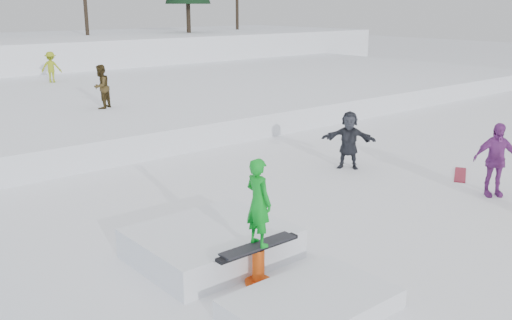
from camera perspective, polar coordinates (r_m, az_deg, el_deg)
ground at (r=11.10m, az=4.71°, el=-8.03°), size 120.00×120.00×0.00m
snow_midrise at (r=24.62m, az=-22.47°, el=4.84°), size 50.00×18.00×0.80m
walker_olive at (r=21.00m, az=-15.25°, el=7.08°), size 0.95×0.90×1.55m
walker_ygreen at (r=28.86m, az=-19.80°, el=8.73°), size 1.07×0.98×1.44m
spectator_purple at (r=14.45m, az=22.80°, el=0.03°), size 1.07×0.98×1.76m
spectator_dark at (r=15.82m, az=9.26°, el=1.99°), size 1.25×1.47×1.59m
loose_board_red at (r=16.07m, az=19.74°, el=-1.40°), size 1.36×0.94×0.03m
jib_rail_feature at (r=9.75m, az=-1.98°, el=-9.46°), size 2.60×4.40×2.11m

